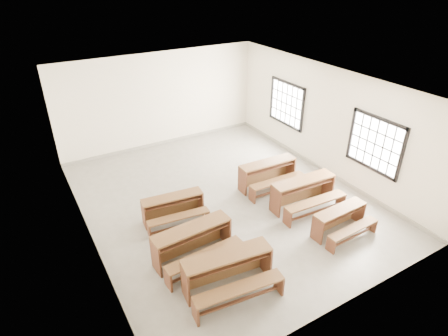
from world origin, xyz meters
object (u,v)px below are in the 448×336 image
desk_set_0 (228,270)px  desk_set_5 (268,173)px  desk_set_3 (340,219)px  desk_set_1 (193,241)px  desk_set_2 (173,207)px  desk_set_4 (304,191)px

desk_set_0 → desk_set_5: (2.97, 2.73, -0.02)m
desk_set_0 → desk_set_3: size_ratio=1.28×
desk_set_1 → desk_set_2: size_ratio=1.14×
desk_set_4 → desk_set_2: bearing=162.8°
desk_set_1 → desk_set_3: bearing=-18.8°
desk_set_4 → desk_set_0: bearing=-152.8°
desk_set_1 → desk_set_5: (3.17, 1.61, -0.01)m
desk_set_2 → desk_set_5: bearing=8.8°
desk_set_0 → desk_set_5: bearing=49.3°
desk_set_2 → desk_set_0: bearing=-83.1°
desk_set_1 → desk_set_4: desk_set_4 is taller
desk_set_1 → desk_set_2: 1.50m
desk_set_4 → desk_set_5: 1.31m
desk_set_1 → desk_set_5: size_ratio=1.04×
desk_set_1 → desk_set_2: desk_set_1 is taller
desk_set_4 → desk_set_5: (-0.20, 1.29, -0.02)m
desk_set_5 → desk_set_0: bearing=-135.7°
desk_set_3 → desk_set_4: (-0.02, 1.27, 0.09)m
desk_set_3 → desk_set_4: desk_set_4 is taller
desk_set_0 → desk_set_4: bearing=31.0°
desk_set_2 → desk_set_4: bearing=-13.7°
desk_set_2 → desk_set_3: (3.21, -2.44, -0.02)m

